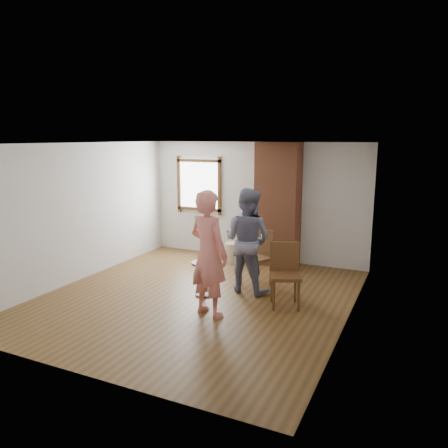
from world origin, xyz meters
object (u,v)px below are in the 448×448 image
(dining_chair_right, at_px, (285,271))
(person_pink, at_px, (209,254))
(man, at_px, (247,240))
(dining_chair_left, at_px, (259,254))
(side_table, at_px, (203,273))
(stoneware_crock, at_px, (233,253))

(dining_chair_right, xyz_separation_m, person_pink, (-0.93, -0.88, 0.40))
(man, bearing_deg, dining_chair_left, -93.55)
(dining_chair_right, relative_size, person_pink, 0.53)
(dining_chair_left, distance_m, person_pink, 1.71)
(dining_chair_right, height_order, person_pink, person_pink)
(side_table, bearing_deg, stoneware_crock, 99.67)
(dining_chair_right, bearing_deg, side_table, 164.77)
(dining_chair_right, xyz_separation_m, side_table, (-1.39, -0.19, -0.17))
(stoneware_crock, bearing_deg, dining_chair_left, -47.37)
(stoneware_crock, height_order, side_table, side_table)
(stoneware_crock, relative_size, dining_chair_left, 0.43)
(dining_chair_right, bearing_deg, dining_chair_left, 110.26)
(dining_chair_left, xyz_separation_m, person_pink, (-0.20, -1.65, 0.39))
(stoneware_crock, height_order, dining_chair_right, dining_chair_right)
(stoneware_crock, distance_m, person_pink, 2.97)
(dining_chair_right, distance_m, side_table, 1.42)
(side_table, xyz_separation_m, man, (0.59, 0.55, 0.52))
(dining_chair_right, relative_size, side_table, 1.71)
(side_table, bearing_deg, dining_chair_right, 7.92)
(dining_chair_left, relative_size, dining_chair_right, 1.01)
(stoneware_crock, xyz_separation_m, dining_chair_left, (1.02, -1.11, 0.36))
(man, bearing_deg, person_pink, 91.25)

